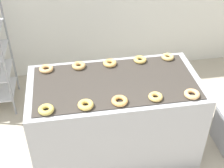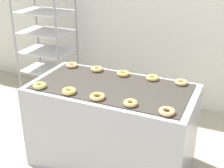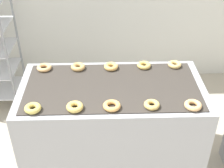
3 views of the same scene
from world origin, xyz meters
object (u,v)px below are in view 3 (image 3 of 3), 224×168
Objects in this scene: donut_near_right at (152,105)px; donut_far_leftmost at (44,68)px; donut_near_center at (112,106)px; donut_near_rightmost at (193,105)px; fryer_machine at (112,125)px; donut_far_rightmost at (175,64)px; donut_near_left at (75,107)px; donut_near_leftmost at (33,108)px; donut_far_right at (144,65)px; donut_far_left at (78,67)px; donut_far_center at (111,67)px.

donut_near_right is 1.02m from donut_far_leftmost.
donut_near_center is 0.59m from donut_near_rightmost.
donut_far_leftmost reaches higher than fryer_machine.
donut_far_rightmost is at bearing 0.85° from donut_far_leftmost.
donut_far_rightmost reaches higher than fryer_machine.
donut_far_rightmost is (0.83, 0.57, -0.00)m from donut_near_left.
donut_near_leftmost is 0.93× the size of donut_near_center.
donut_near_center is at bearing -117.98° from donut_far_right.
donut_near_right is at bearing -32.51° from donut_far_leftmost.
donut_far_rightmost is (0.27, 0.00, 0.00)m from donut_far_right.
donut_far_left is at bearing 90.99° from donut_near_left.
donut_near_left is 0.80m from donut_far_right.
donut_far_left reaches higher than donut_far_leftmost.
donut_near_left is 0.56m from donut_far_left.
donut_far_left reaches higher than fryer_machine.
donut_near_rightmost is at bearing -63.19° from donut_far_right.
fryer_machine is 0.59m from donut_far_right.
donut_far_leftmost is 1.14m from donut_far_rightmost.
donut_near_right is (0.28, -0.27, 0.43)m from fryer_machine.
donut_near_rightmost is at bearing -1.09° from donut_near_center.
donut_near_leftmost reaches higher than donut_far_rightmost.
donut_far_leftmost is at bearing -179.20° from donut_far_right.
fryer_machine is 11.57× the size of donut_near_center.
fryer_machine is 12.16× the size of donut_far_left.
fryer_machine is 11.83× the size of donut_near_rightmost.
fryer_machine is at bearing 26.65° from donut_near_leftmost.
donut_near_leftmost reaches higher than donut_far_right.
donut_near_center is (0.27, 0.01, -0.00)m from donut_near_left.
fryer_machine is 0.78m from donut_near_leftmost.
donut_near_center is 0.80m from donut_far_rightmost.
donut_far_rightmost is (0.56, 0.29, 0.43)m from fryer_machine.
donut_near_leftmost is at bearing -117.21° from donut_far_left.
donut_far_left is 0.84m from donut_far_rightmost.
donut_far_center is (0.28, 0.55, -0.00)m from donut_near_left.
donut_far_left is at bearing -178.88° from donut_far_rightmost.
donut_far_leftmost is at bearing 90.23° from donut_near_leftmost.
donut_far_center is (0.58, -0.00, 0.00)m from donut_far_leftmost.
donut_near_left reaches higher than donut_far_leftmost.
donut_far_center is at bearing 63.50° from donut_near_left.
donut_far_rightmost is (1.13, 0.02, 0.00)m from donut_far_leftmost.
donut_far_right is at bearing 33.63° from donut_near_leftmost.
donut_near_left is 0.56m from donut_near_right.
donut_far_left is (-0.86, 0.56, 0.00)m from donut_near_rightmost.
donut_near_left is 0.27m from donut_near_center.
donut_far_right and donut_far_rightmost have the same top height.
donut_far_left is at bearing 179.46° from donut_far_center.
donut_near_center reaches higher than fryer_machine.
donut_near_rightmost is (0.85, -0.00, -0.00)m from donut_near_left.
donut_far_leftmost is 1.08× the size of donut_far_rightmost.
donut_near_leftmost is at bearing -152.94° from donut_far_rightmost.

